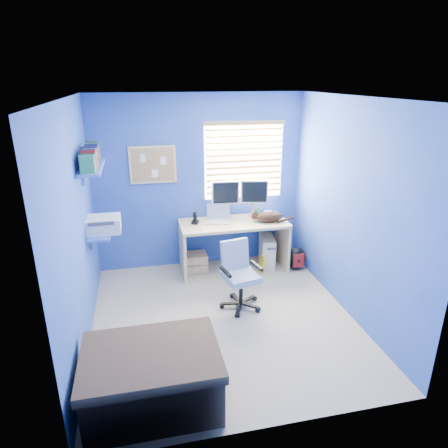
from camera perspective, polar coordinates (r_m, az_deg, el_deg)
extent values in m
cube|color=tan|center=(4.85, -0.08, -13.39)|extent=(3.00, 3.20, 0.00)
cube|color=white|center=(4.04, -0.09, 17.63)|extent=(3.00, 3.20, 0.00)
cube|color=#1F52AC|center=(5.79, -3.50, 5.87)|extent=(3.00, 0.01, 2.50)
cube|color=#1F52AC|center=(2.88, 6.86, -9.82)|extent=(3.00, 0.01, 2.50)
cube|color=#1F52AC|center=(4.24, -20.29, -0.83)|extent=(0.01, 3.20, 2.50)
cube|color=#1F52AC|center=(4.81, 17.64, 1.93)|extent=(0.01, 3.20, 2.50)
cube|color=#CEBA85|center=(5.83, 1.37, -3.13)|extent=(1.53, 0.65, 0.74)
cube|color=silver|center=(5.65, -0.83, 1.31)|extent=(0.38, 0.32, 0.22)
cube|color=silver|center=(5.84, 0.17, 3.58)|extent=(0.41, 0.15, 0.54)
cube|color=silver|center=(5.90, 4.26, 3.72)|extent=(0.42, 0.20, 0.54)
cube|color=black|center=(5.62, -4.17, 0.88)|extent=(0.12, 0.13, 0.17)
imported|color=#318256|center=(6.00, 4.89, 1.77)|extent=(0.10, 0.09, 0.10)
cylinder|color=silver|center=(5.99, 6.22, 1.54)|extent=(0.13, 0.13, 0.07)
ellipsoid|color=black|center=(5.72, 6.54, 1.01)|extent=(0.44, 0.33, 0.14)
cube|color=beige|center=(6.05, 6.14, -3.85)|extent=(0.26, 0.46, 0.45)
cube|color=tan|center=(5.89, -4.18, -5.43)|extent=(0.35, 0.28, 0.27)
cube|color=yellow|center=(5.88, 5.42, -5.69)|extent=(0.03, 0.17, 0.24)
ellipsoid|color=black|center=(6.02, 10.27, -4.81)|extent=(0.29, 0.22, 0.34)
cube|color=brown|center=(3.71, -10.20, -20.85)|extent=(1.11, 0.79, 0.53)
cylinder|color=black|center=(5.06, 2.41, -11.42)|extent=(0.56, 0.56, 0.06)
cylinder|color=black|center=(4.96, 2.44, -9.58)|extent=(0.06, 0.06, 0.31)
cube|color=#A7B2C9|center=(4.87, 2.47, -7.57)|extent=(0.46, 0.46, 0.08)
cube|color=#A7B2C9|center=(4.92, 1.55, -4.33)|extent=(0.36, 0.13, 0.37)
cube|color=white|center=(5.85, 2.84, 9.04)|extent=(1.15, 0.01, 1.10)
cube|color=#CB8E45|center=(5.82, 2.91, 8.98)|extent=(1.10, 0.03, 1.00)
cube|color=#CEBA85|center=(5.64, -10.13, 8.34)|extent=(0.64, 0.02, 0.52)
cube|color=tan|center=(5.63, -10.13, 8.32)|extent=(0.58, 0.01, 0.46)
cube|color=#476FC6|center=(5.04, -17.28, -1.22)|extent=(0.26, 0.55, 0.03)
cube|color=silver|center=(5.00, -16.95, -0.06)|extent=(0.42, 0.34, 0.18)
cube|color=#476FC6|center=(4.82, -18.39, 7.67)|extent=(0.24, 0.90, 0.03)
cube|color=navy|center=(4.79, -18.68, 9.11)|extent=(0.15, 0.80, 0.22)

